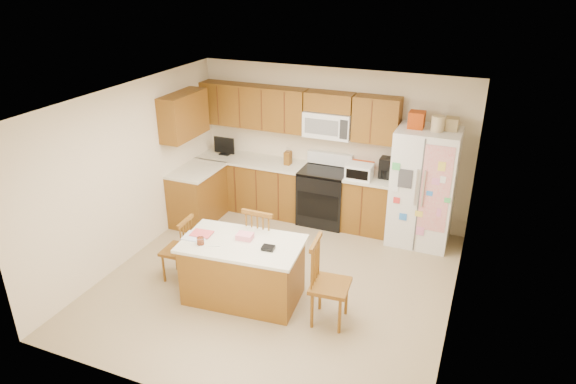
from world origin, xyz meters
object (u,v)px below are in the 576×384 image
at_px(refrigerator, 423,186).
at_px(windsor_chair_left, 179,250).
at_px(stove, 324,195).
at_px(windsor_chair_back, 263,244).
at_px(island, 243,270).
at_px(windsor_chair_right, 328,284).

bearing_deg(refrigerator, windsor_chair_left, -140.96).
height_order(stove, refrigerator, refrigerator).
relative_size(windsor_chair_left, windsor_chair_back, 0.87).
relative_size(island, windsor_chair_back, 1.48).
bearing_deg(stove, windsor_chair_right, -70.45).
bearing_deg(stove, windsor_chair_left, -118.13).
relative_size(refrigerator, windsor_chair_back, 1.93).
height_order(windsor_chair_left, windsor_chair_back, windsor_chair_back).
height_order(island, windsor_chair_right, windsor_chair_right).
height_order(windsor_chair_back, windsor_chair_right, windsor_chair_right).
distance_m(refrigerator, windsor_chair_back, 2.60).
relative_size(refrigerator, windsor_chair_right, 1.89).
bearing_deg(windsor_chair_left, refrigerator, 39.04).
bearing_deg(refrigerator, windsor_chair_right, -106.00).
height_order(island, windsor_chair_left, windsor_chair_left).
relative_size(refrigerator, windsor_chair_left, 2.22).
xyz_separation_m(island, windsor_chair_right, (1.14, -0.03, 0.10)).
xyz_separation_m(windsor_chair_back, windsor_chair_right, (1.12, -0.60, 0.01)).
height_order(stove, windsor_chair_right, stove).
bearing_deg(stove, island, -96.06).
xyz_separation_m(island, windsor_chair_left, (-1.00, 0.08, 0.02)).
distance_m(island, windsor_chair_back, 0.57).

